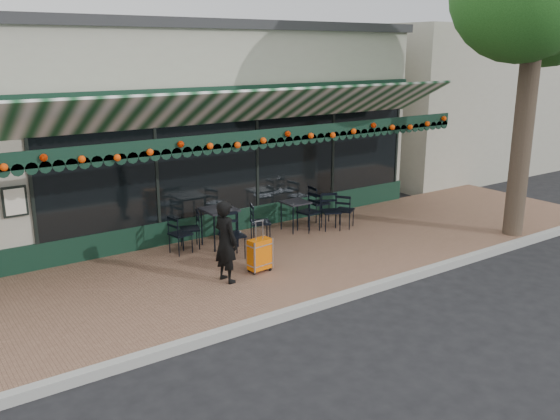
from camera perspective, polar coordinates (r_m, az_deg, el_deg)
ground at (r=9.90m, az=3.60°, el=-9.24°), size 80.00×80.00×0.00m
sidewalk at (r=11.38m, az=-2.70°, el=-5.48°), size 18.00×4.00×0.15m
curb at (r=9.82m, az=3.90°, el=-9.00°), size 18.00×0.16×0.15m
restaurant_building at (r=16.00m, az=-14.18°, el=8.23°), size 12.00×9.60×4.50m
neighbor_building_right at (r=24.01m, az=16.43°, el=10.58°), size 12.00×8.00×4.80m
woman at (r=10.30m, az=-5.24°, el=-3.03°), size 0.42×0.58×1.46m
suitcase at (r=10.83m, az=-1.98°, el=-4.32°), size 0.45×0.28×0.97m
cafe_table_a at (r=13.20m, az=1.49°, el=0.55°), size 0.54×0.54×0.67m
cafe_table_b at (r=12.17m, az=-5.87°, el=-0.22°), size 0.65×0.65×0.80m
chair_a_left at (r=13.22m, az=2.78°, el=-0.23°), size 0.49×0.49×0.85m
chair_a_right at (r=14.03m, az=3.76°, el=0.66°), size 0.48×0.48×0.85m
chair_a_front at (r=13.36m, az=4.93°, el=-0.17°), size 0.54×0.54×0.82m
chair_a_extra at (r=13.56m, az=6.25°, el=-0.04°), size 0.55×0.55×0.79m
chair_b_left at (r=12.22m, az=-8.68°, el=-1.84°), size 0.50×0.50×0.79m
chair_b_right at (r=12.46m, az=-1.90°, el=-1.23°), size 0.55×0.55×0.83m
chair_b_front at (r=11.53m, az=-4.62°, el=-2.49°), size 0.49×0.49×0.90m
chair_solo at (r=11.94m, az=-9.56°, el=-2.31°), size 0.45×0.45×0.78m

